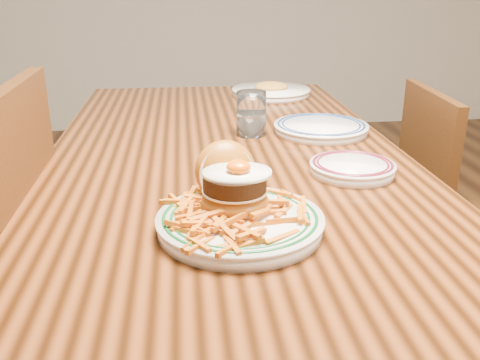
{
  "coord_description": "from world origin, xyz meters",
  "views": [
    {
      "loc": [
        -0.1,
        -1.25,
        1.14
      ],
      "look_at": [
        -0.02,
        -0.46,
        0.84
      ],
      "focal_mm": 40.0,
      "sensor_mm": 36.0,
      "label": 1
    }
  ],
  "objects": [
    {
      "name": "table",
      "position": [
        0.0,
        0.0,
        0.66
      ],
      "size": [
        0.85,
        1.6,
        0.75
      ],
      "color": "black",
      "rests_on": "floor"
    },
    {
      "name": "chair_right",
      "position": [
        0.71,
        0.17,
        0.45
      ],
      "size": [
        0.42,
        0.42,
        0.84
      ],
      "rotation": [
        0.0,
        0.0,
        3.07
      ],
      "color": "#42230D",
      "rests_on": "floor"
    },
    {
      "name": "main_plate",
      "position": [
        -0.02,
        -0.44,
        0.79
      ],
      "size": [
        0.28,
        0.29,
        0.13
      ],
      "rotation": [
        0.0,
        0.0,
        0.16
      ],
      "color": "white",
      "rests_on": "table"
    },
    {
      "name": "side_plate",
      "position": [
        0.25,
        -0.21,
        0.77
      ],
      "size": [
        0.18,
        0.18,
        0.03
      ],
      "rotation": [
        0.0,
        0.0,
        -0.08
      ],
      "color": "white",
      "rests_on": "table"
    },
    {
      "name": "rear_plate",
      "position": [
        0.27,
        0.11,
        0.77
      ],
      "size": [
        0.25,
        0.25,
        0.03
      ],
      "rotation": [
        0.0,
        0.0,
        -0.15
      ],
      "color": "white",
      "rests_on": "table"
    },
    {
      "name": "water_glass",
      "position": [
        0.08,
        0.12,
        0.8
      ],
      "size": [
        0.08,
        0.08,
        0.12
      ],
      "color": "white",
      "rests_on": "table"
    },
    {
      "name": "far_plate",
      "position": [
        0.21,
        0.61,
        0.77
      ],
      "size": [
        0.28,
        0.28,
        0.05
      ],
      "rotation": [
        0.0,
        0.0,
        -0.23
      ],
      "color": "white",
      "rests_on": "table"
    }
  ]
}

